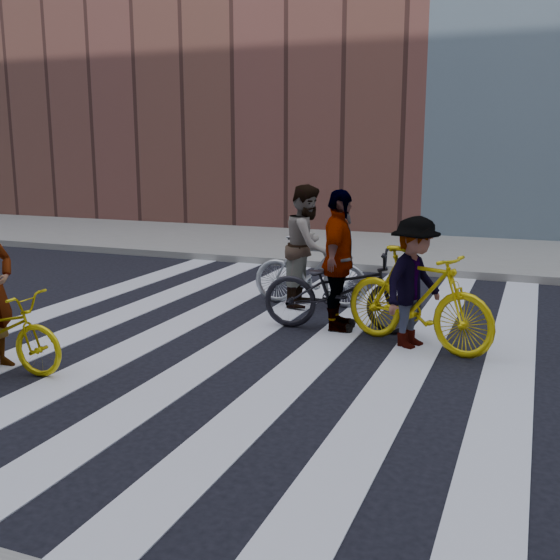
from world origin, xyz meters
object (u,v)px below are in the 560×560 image
Objects in this scene: bike_dark_rear at (341,290)px; rider_mid at (307,246)px; bike_yellow_right at (417,298)px; bike_silver_mid at (310,271)px; rider_right at (414,283)px; rider_rear at (338,261)px.

bike_dark_rear is 1.13× the size of rider_mid.
bike_yellow_right is 1.16m from bike_dark_rear.
bike_yellow_right is 0.97× the size of bike_dark_rear.
bike_silver_mid is at bearing 28.20° from bike_dark_rear.
bike_silver_mid is at bearing 72.18° from rider_right.
rider_right is at bearing -117.60° from rider_rear.
bike_silver_mid is 0.40m from rider_mid.
rider_rear reaches higher than rider_right.
bike_yellow_right is 1.25m from rider_rear.
bike_dark_rear is 1.14m from rider_right.
bike_dark_rear is 1.12× the size of rider_rear.
bike_yellow_right is at bearing -132.07° from bike_silver_mid.
bike_yellow_right is at bearing -116.79° from rider_rear.
bike_silver_mid is at bearing 26.60° from rider_rear.
rider_right is (1.95, -1.60, -0.13)m from rider_mid.
bike_yellow_right is at bearing -131.37° from rider_mid.
rider_rear is (-1.09, 0.40, 0.14)m from rider_right.
rider_right is 0.86× the size of rider_rear.
rider_rear is at bearing -148.66° from bike_silver_mid.
rider_mid is at bearing 28.20° from rider_rear.
rider_mid is 1.48m from rider_rear.
rider_right is at bearing -118.48° from bike_dark_rear.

